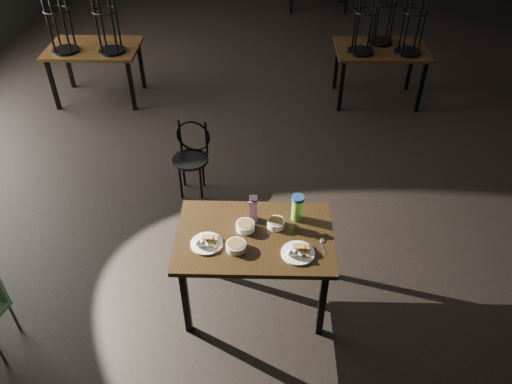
{
  "coord_description": "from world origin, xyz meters",
  "views": [
    {
      "loc": [
        -0.54,
        -5.04,
        3.39
      ],
      "look_at": [
        -0.62,
        -1.9,
        0.85
      ],
      "focal_mm": 35.0,
      "sensor_mm": 36.0,
      "label": 1
    }
  ],
  "objects_px": {
    "main_table": "(255,243)",
    "water_bottle": "(297,208)",
    "juice_carton": "(253,209)",
    "bentwood_chair": "(192,152)"
  },
  "relations": [
    {
      "from": "main_table",
      "to": "bentwood_chair",
      "type": "height_order",
      "value": "bentwood_chair"
    },
    {
      "from": "main_table",
      "to": "juice_carton",
      "type": "height_order",
      "value": "juice_carton"
    },
    {
      "from": "main_table",
      "to": "bentwood_chair",
      "type": "bearing_deg",
      "value": 114.7
    },
    {
      "from": "juice_carton",
      "to": "bentwood_chair",
      "type": "relative_size",
      "value": 0.32
    },
    {
      "from": "water_bottle",
      "to": "bentwood_chair",
      "type": "distance_m",
      "value": 1.71
    },
    {
      "from": "juice_carton",
      "to": "water_bottle",
      "type": "relative_size",
      "value": 1.13
    },
    {
      "from": "main_table",
      "to": "water_bottle",
      "type": "distance_m",
      "value": 0.43
    },
    {
      "from": "juice_carton",
      "to": "water_bottle",
      "type": "height_order",
      "value": "juice_carton"
    },
    {
      "from": "main_table",
      "to": "bentwood_chair",
      "type": "distance_m",
      "value": 1.67
    },
    {
      "from": "juice_carton",
      "to": "main_table",
      "type": "bearing_deg",
      "value": -84.92
    }
  ]
}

